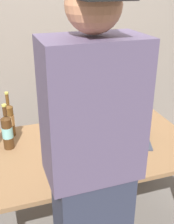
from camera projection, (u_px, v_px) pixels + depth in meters
ground_plane at (86, 223)px, 2.20m from camera, size 8.00×8.00×0.00m
desk at (86, 156)px, 1.94m from camera, size 1.48×0.86×0.70m
laptop at (127, 131)px, 1.98m from camera, size 0.38×0.36×0.25m
beer_bottle_green at (7, 131)px, 1.83m from camera, size 0.07×0.07×0.31m
beer_bottle_dark at (10, 119)px, 1.99m from camera, size 0.06×0.06×0.33m
person_figure at (92, 183)px, 1.26m from camera, size 0.39×0.29×1.77m
coffee_mug at (71, 153)px, 1.72m from camera, size 0.12×0.08×0.11m
back_wall at (53, 33)px, 2.46m from camera, size 6.00×0.10×2.60m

